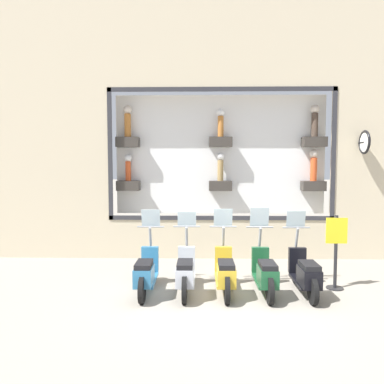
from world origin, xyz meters
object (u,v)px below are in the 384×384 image
Objects in this scene: scooter_teal_4 at (146,273)px; scooter_silver_3 at (186,273)px; scooter_yellow_2 at (225,273)px; scooter_black_0 at (305,274)px; scooter_green_1 at (265,273)px; shop_sign_post at (336,250)px.

scooter_silver_3 is at bearing -89.99° from scooter_teal_4.
scooter_yellow_2 is 1.64m from scooter_teal_4.
scooter_green_1 is at bearing 89.78° from scooter_black_0.
scooter_green_1 reaches higher than scooter_teal_4.
scooter_yellow_2 reaches higher than shop_sign_post.
scooter_yellow_2 is 1.00× the size of scooter_teal_4.
scooter_teal_4 is (-0.00, 1.64, -0.01)m from scooter_yellow_2.
scooter_silver_3 is (-0.00, 0.82, -0.00)m from scooter_yellow_2.
scooter_yellow_2 is 0.82m from scooter_silver_3.
scooter_green_1 reaches higher than scooter_silver_3.
scooter_black_0 is 1.64m from scooter_yellow_2.
scooter_green_1 is 1.64m from scooter_silver_3.
scooter_silver_3 is 3.26m from shop_sign_post.
scooter_silver_3 is at bearing 96.96° from shop_sign_post.
scooter_teal_4 is 1.13× the size of shop_sign_post.
scooter_black_0 is 1.00× the size of scooter_yellow_2.
scooter_yellow_2 is 1.14× the size of shop_sign_post.
scooter_teal_4 is (0.00, 3.27, 0.00)m from scooter_black_0.
scooter_silver_3 is at bearing 90.13° from scooter_yellow_2.
scooter_teal_4 is (-0.00, 0.82, -0.00)m from scooter_silver_3.
scooter_teal_4 is 4.07m from shop_sign_post.
scooter_green_1 is 1.67m from shop_sign_post.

